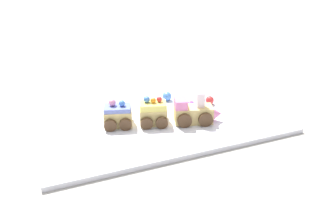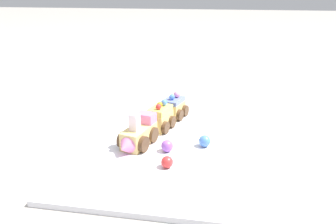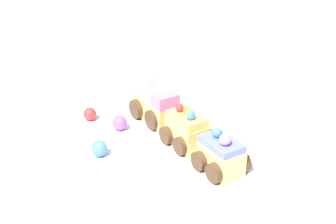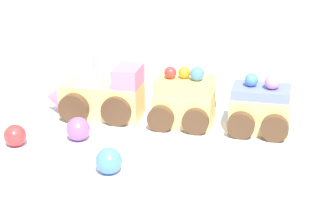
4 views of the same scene
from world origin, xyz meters
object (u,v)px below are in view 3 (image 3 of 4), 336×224
object	(u,v)px
gumball_blue	(99,148)
gumball_purple	(120,123)
cake_train_locomotive	(154,106)
gumball_red	(90,114)
cake_car_lemon	(187,130)
cake_car_blueberry	(221,156)

from	to	relation	value
gumball_blue	gumball_purple	bearing A→B (deg)	-64.58
cake_train_locomotive	gumball_red	xyz separation A→B (m)	(0.09, 0.08, -0.01)
gumball_purple	gumball_red	xyz separation A→B (m)	(0.07, 0.01, -0.00)
gumball_blue	cake_car_lemon	bearing A→B (deg)	-124.82
cake_car_lemon	cake_car_blueberry	bearing A→B (deg)	-179.93
gumball_purple	gumball_red	size ratio (longest dim) A/B	1.10
gumball_purple	gumball_red	world-z (taller)	gumball_purple
cake_train_locomotive	gumball_red	size ratio (longest dim) A/B	5.28
cake_car_blueberry	gumball_red	bearing A→B (deg)	21.67
gumball_blue	gumball_red	world-z (taller)	gumball_blue
gumball_purple	gumball_red	bearing A→B (deg)	9.77
cake_car_lemon	gumball_purple	size ratio (longest dim) A/B	3.12
gumball_purple	cake_car_blueberry	bearing A→B (deg)	-175.42
cake_car_blueberry	gumball_blue	bearing A→B (deg)	45.40
cake_car_lemon	gumball_red	size ratio (longest dim) A/B	3.42
gumball_blue	cake_train_locomotive	bearing A→B (deg)	-82.35
cake_car_lemon	gumball_red	distance (m)	0.20
gumball_blue	gumball_red	xyz separation A→B (m)	(0.11, -0.07, -0.00)
gumball_red	gumball_blue	bearing A→B (deg)	147.08
cake_car_lemon	cake_car_blueberry	world-z (taller)	cake_car_lemon
cake_train_locomotive	gumball_purple	world-z (taller)	cake_train_locomotive
gumball_purple	gumball_red	distance (m)	0.07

